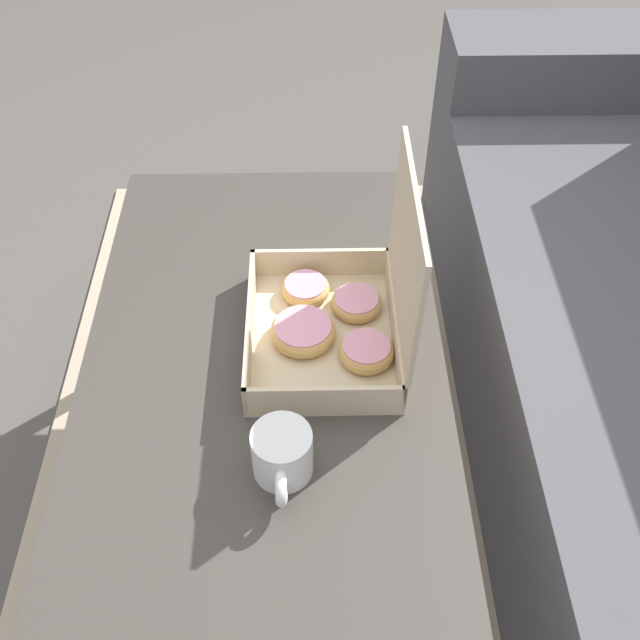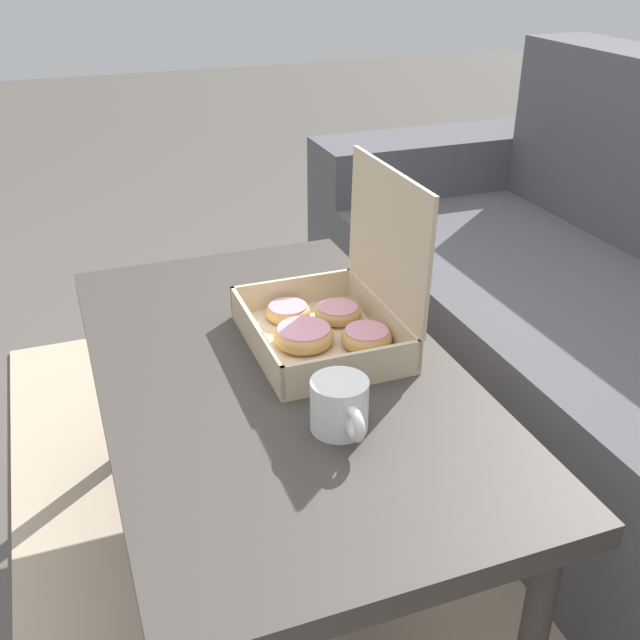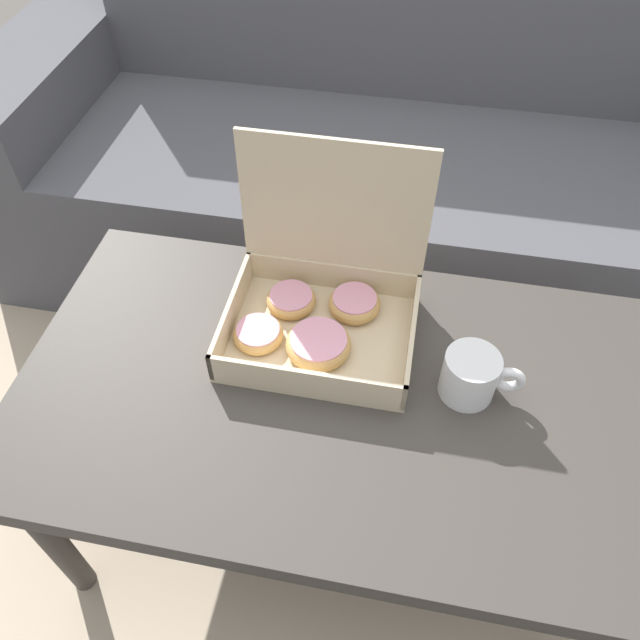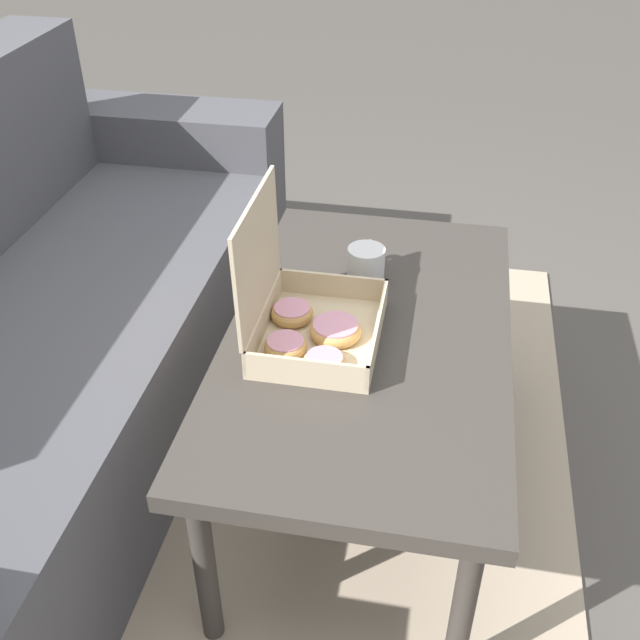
# 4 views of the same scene
# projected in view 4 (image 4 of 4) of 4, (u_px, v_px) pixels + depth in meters

# --- Properties ---
(ground_plane) EXTENTS (12.00, 12.00, 0.00)m
(ground_plane) POSITION_uv_depth(u_px,v_px,m) (331.00, 477.00, 1.93)
(ground_plane) COLOR #514C47
(area_rug) EXTENTS (2.22, 1.81, 0.01)m
(area_rug) POSITION_uv_depth(u_px,v_px,m) (219.00, 460.00, 1.97)
(area_rug) COLOR tan
(area_rug) RESTS_ON ground_plane
(couch) EXTENTS (2.10, 0.77, 0.90)m
(couch) POSITION_uv_depth(u_px,v_px,m) (24.00, 347.00, 1.86)
(couch) COLOR #4C4C51
(couch) RESTS_ON ground_plane
(coffee_table) EXTENTS (1.07, 0.61, 0.48)m
(coffee_table) POSITION_uv_depth(u_px,v_px,m) (368.00, 348.00, 1.66)
(coffee_table) COLOR #3D3833
(coffee_table) RESTS_ON ground_plane
(pastry_box) EXTENTS (0.32, 0.26, 0.32)m
(pastry_box) POSITION_uv_depth(u_px,v_px,m) (305.00, 318.00, 1.58)
(pastry_box) COLOR beige
(pastry_box) RESTS_ON coffee_table
(coffee_mug) EXTENTS (0.13, 0.09, 0.08)m
(coffee_mug) POSITION_uv_depth(u_px,v_px,m) (366.00, 263.00, 1.79)
(coffee_mug) COLOR white
(coffee_mug) RESTS_ON coffee_table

